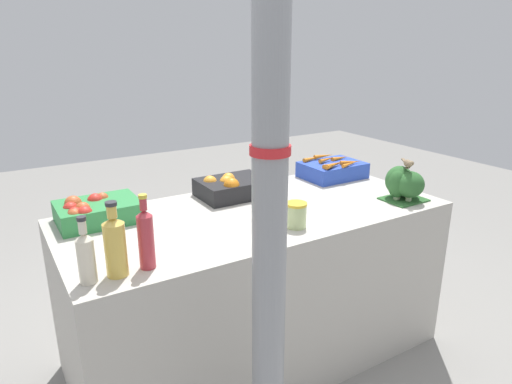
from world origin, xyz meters
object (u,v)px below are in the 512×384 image
broccoli_pile (403,184)px  pickle_jar (296,215)px  juice_bottle_cloudy (86,256)px  juice_bottle_ruby (146,237)px  apple_crate (95,211)px  support_pole (270,188)px  carrot_crate (332,169)px  orange_crate (232,187)px  sparrow_bird (408,163)px  juice_bottle_golden (115,245)px

broccoli_pile → pickle_jar: bearing=-178.9°
juice_bottle_cloudy → juice_bottle_ruby: (0.22, 0.00, 0.02)m
apple_crate → pickle_jar: apple_crate is taller
support_pole → carrot_crate: bearing=41.6°
support_pole → broccoli_pile: size_ratio=11.16×
broccoli_pile → juice_bottle_ruby: juice_bottle_ruby is taller
juice_bottle_cloudy → pickle_jar: size_ratio=2.10×
orange_crate → carrot_crate: 0.72m
apple_crate → sparrow_bird: bearing=-20.8°
support_pole → juice_bottle_ruby: support_pole is taller
support_pole → carrot_crate: 1.53m
support_pole → juice_bottle_cloudy: size_ratio=9.85×
sparrow_bird → juice_bottle_cloudy: bearing=-62.8°
orange_crate → broccoli_pile: size_ratio=1.69×
juice_bottle_ruby → sparrow_bird: size_ratio=2.30×
broccoli_pile → juice_bottle_cloudy: juice_bottle_cloudy is taller
juice_bottle_ruby → orange_crate: bearing=40.6°
juice_bottle_ruby → pickle_jar: size_ratio=2.46×
support_pole → juice_bottle_golden: support_pole is taller
carrot_crate → broccoli_pile: (0.04, -0.53, 0.04)m
juice_bottle_golden → sparrow_bird: bearing=0.6°
broccoli_pile → pickle_jar: size_ratio=1.86×
carrot_crate → juice_bottle_cloudy: bearing=-160.2°
pickle_jar → broccoli_pile: bearing=1.1°
support_pole → orange_crate: size_ratio=6.59×
carrot_crate → broccoli_pile: size_ratio=1.69×
juice_bottle_cloudy → sparrow_bird: 1.64m
apple_crate → sparrow_bird: size_ratio=2.95×
apple_crate → broccoli_pile: 1.59m
orange_crate → pickle_jar: size_ratio=3.14×
juice_bottle_golden → juice_bottle_ruby: 0.11m
juice_bottle_golden → juice_bottle_ruby: bearing=0.0°
carrot_crate → sparrow_bird: size_ratio=2.95×
support_pole → pickle_jar: bearing=45.5°
orange_crate → juice_bottle_golden: (-0.79, -0.58, 0.06)m
support_pole → juice_bottle_ruby: bearing=123.7°
juice_bottle_cloudy → juice_bottle_golden: bearing=-0.0°
orange_crate → apple_crate: bearing=-179.9°
broccoli_pile → juice_bottle_ruby: bearing=-178.2°
orange_crate → juice_bottle_golden: bearing=-143.7°
orange_crate → juice_bottle_ruby: juice_bottle_ruby is taller
apple_crate → support_pole: bearing=-71.3°
carrot_crate → juice_bottle_ruby: bearing=-157.5°
support_pole → broccoli_pile: bearing=21.7°
juice_bottle_golden → broccoli_pile: bearing=1.7°
pickle_jar → apple_crate: bearing=144.9°
orange_crate → juice_bottle_ruby: 0.89m
broccoli_pile → juice_bottle_cloudy: 1.65m
support_pole → juice_bottle_cloudy: (-0.49, 0.41, -0.28)m
broccoli_pile → juice_bottle_cloudy: bearing=-178.4°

